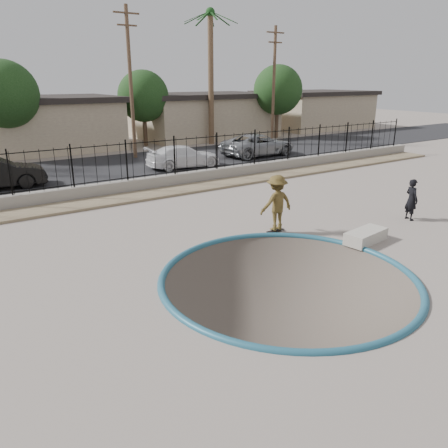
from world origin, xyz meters
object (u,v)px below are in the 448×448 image
object	(u,v)px
car_c	(184,156)
car_d	(258,145)
videographer	(411,200)
concrete_ledge	(366,236)
skateboard	(275,231)
skater	(276,206)

from	to	relation	value
car_c	car_d	distance (m)	6.40
car_c	videographer	bearing A→B (deg)	-165.46
car_c	car_d	world-z (taller)	car_d
concrete_ledge	car_c	xyz separation A→B (m)	(1.11, 14.52, 0.49)
concrete_ledge	car_d	distance (m)	17.06
skateboard	car_d	distance (m)	15.92
car_c	concrete_ledge	bearing A→B (deg)	-179.09
skater	videographer	bearing A→B (deg)	165.23
skateboard	car_d	world-z (taller)	car_d
concrete_ledge	skateboard	bearing A→B (deg)	127.23
videographer	concrete_ledge	world-z (taller)	videographer
skateboard	car_c	size ratio (longest dim) A/B	0.16
skater	concrete_ledge	world-z (taller)	skater
skater	car_d	world-z (taller)	skater
skateboard	car_c	xyz separation A→B (m)	(2.95, 12.10, 0.64)
skateboard	car_d	xyz separation A→B (m)	(9.30, 12.91, 0.74)
concrete_ledge	car_d	bearing A→B (deg)	64.05
car_c	car_d	xyz separation A→B (m)	(6.35, 0.81, 0.10)
concrete_ledge	skater	bearing A→B (deg)	127.23
skater	skateboard	size ratio (longest dim) A/B	2.67
videographer	car_d	bearing A→B (deg)	-1.22
videographer	car_c	bearing A→B (deg)	23.65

